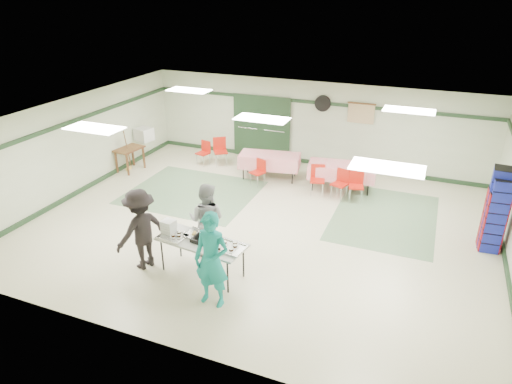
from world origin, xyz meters
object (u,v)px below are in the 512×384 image
at_px(chair_loose_a, 220,148).
at_px(office_printer, 144,134).
at_px(chair_loose_b, 204,150).
at_px(crate_stack_blue_a, 496,209).
at_px(chair_a, 341,181).
at_px(chair_d, 259,169).
at_px(dining_table_b, 270,160).
at_px(serving_table, 201,243).
at_px(volunteer_teal, 212,260).
at_px(volunteer_grey, 207,220).
at_px(crate_stack_red, 494,221).
at_px(chair_b, 318,176).
at_px(volunteer_dark, 141,229).
at_px(crate_stack_blue_b, 495,215).
at_px(dining_table_a, 342,171).
at_px(broom, 128,150).
at_px(chair_c, 356,183).
at_px(printer_table, 129,151).

distance_m(chair_loose_a, office_printer, 2.54).
distance_m(chair_loose_b, crate_stack_blue_a, 8.66).
height_order(chair_a, chair_d, chair_a).
xyz_separation_m(dining_table_b, chair_d, (-0.11, -0.58, -0.10)).
bearing_deg(serving_table, volunteer_teal, -43.68).
bearing_deg(chair_loose_a, chair_loose_b, 168.71).
xyz_separation_m(serving_table, chair_loose_b, (-2.87, 5.53, -0.23)).
bearing_deg(crate_stack_blue_a, volunteer_grey, -155.33).
xyz_separation_m(chair_a, crate_stack_red, (3.67, -1.45, 0.21)).
distance_m(chair_b, chair_loose_b, 4.11).
xyz_separation_m(volunteer_dark, dining_table_b, (0.77, 5.47, -0.31)).
distance_m(crate_stack_red, crate_stack_blue_b, 0.16).
distance_m(chair_a, chair_loose_b, 4.76).
bearing_deg(chair_loose_b, dining_table_a, 10.52).
bearing_deg(chair_b, crate_stack_blue_a, -31.40).
bearing_deg(serving_table, crate_stack_blue_a, 38.20).
distance_m(dining_table_a, crate_stack_blue_b, 4.33).
bearing_deg(volunteer_dark, dining_table_b, -166.40).
distance_m(chair_loose_b, broom, 2.42).
height_order(crate_stack_red, crate_stack_blue_b, crate_stack_blue_b).
distance_m(volunteer_grey, office_printer, 6.29).
relative_size(chair_loose_b, crate_stack_blue_b, 0.46).
height_order(volunteer_grey, chair_a, volunteer_grey).
xyz_separation_m(dining_table_b, chair_c, (2.73, -0.57, -0.06)).
height_order(dining_table_b, chair_d, chair_d).
distance_m(dining_table_a, chair_c, 0.78).
distance_m(dining_table_a, chair_loose_a, 4.12).
height_order(dining_table_a, dining_table_b, same).
bearing_deg(dining_table_a, chair_d, -174.28).
height_order(chair_loose_b, crate_stack_blue_b, crate_stack_blue_b).
relative_size(printer_table, broom, 0.74).
height_order(dining_table_a, chair_b, chair_b).
bearing_deg(chair_b, chair_c, -14.24).
height_order(dining_table_b, chair_loose_b, chair_loose_b).
height_order(chair_loose_b, printer_table, chair_loose_b).
height_order(chair_c, chair_loose_b, chair_c).
relative_size(dining_table_a, chair_loose_b, 2.48).
xyz_separation_m(volunteer_dark, crate_stack_red, (6.76, 3.45, -0.16)).
bearing_deg(printer_table, crate_stack_red, 1.78).
height_order(dining_table_a, printer_table, dining_table_a).
height_order(chair_d, printer_table, chair_d).
xyz_separation_m(chair_c, crate_stack_red, (3.26, -1.45, 0.20)).
distance_m(volunteer_teal, printer_table, 7.35).
distance_m(serving_table, crate_stack_blue_a, 6.43).
relative_size(dining_table_a, broom, 1.52).
relative_size(serving_table, dining_table_a, 0.97).
height_order(serving_table, chair_d, chair_d).
bearing_deg(crate_stack_blue_a, printer_table, 175.29).
distance_m(volunteer_teal, broom, 7.43).
bearing_deg(chair_b, chair_loose_b, 153.96).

